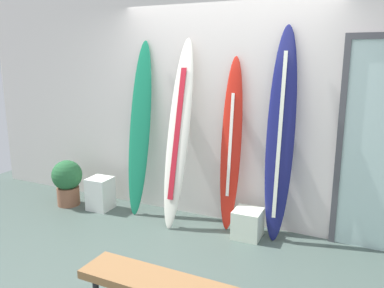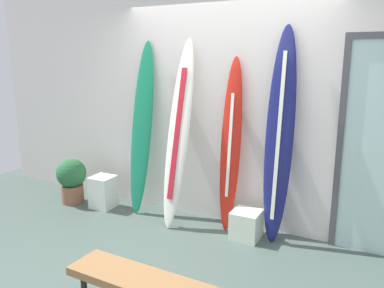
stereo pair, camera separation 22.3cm
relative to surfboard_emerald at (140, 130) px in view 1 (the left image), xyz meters
name	(u,v)px [view 1 (the left image)]	position (x,y,z in m)	size (l,w,h in m)	color
ground	(173,267)	(1.00, -1.00, -1.06)	(8.00, 8.00, 0.04)	#45554F
wall_back	(226,103)	(1.00, 0.30, 0.36)	(7.20, 0.20, 2.80)	silver
surfboard_emerald	(140,130)	(0.00, 0.00, 0.00)	(0.31, 0.39, 2.11)	#157651
surfboard_ivory	(178,135)	(0.59, -0.10, 0.01)	(0.30, 0.55, 2.13)	white
surfboard_crimson	(231,147)	(1.17, 0.04, -0.09)	(0.23, 0.26, 1.93)	red
surfboard_navy	(280,137)	(1.71, 0.03, 0.07)	(0.30, 0.31, 2.24)	navy
display_block_left	(100,193)	(-0.51, -0.18, -0.83)	(0.29, 0.29, 0.41)	white
display_block_center	(248,224)	(1.44, -0.12, -0.88)	(0.30, 0.30, 0.31)	white
potted_plant	(67,180)	(-0.98, -0.25, -0.70)	(0.39, 0.39, 0.60)	brown
bench	(161,288)	(1.41, -1.90, -0.64)	(1.18, 0.31, 0.46)	olive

